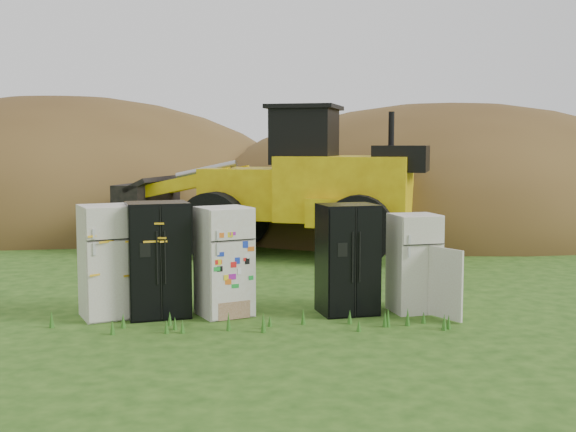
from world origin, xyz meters
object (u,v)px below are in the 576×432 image
(fridge_leftmost, at_px, (107,261))
(fridge_open_door, at_px, (414,263))
(fridge_black_side, at_px, (158,259))
(fridge_black_right, at_px, (347,259))
(fridge_sticker, at_px, (224,261))
(wheel_loader, at_px, (268,180))

(fridge_leftmost, bearing_deg, fridge_open_door, -21.83)
(fridge_leftmost, bearing_deg, fridge_black_side, -22.63)
(fridge_black_side, height_order, fridge_black_right, fridge_black_side)
(fridge_sticker, distance_m, wheel_loader, 6.49)
(fridge_black_side, height_order, wheel_loader, wheel_loader)
(fridge_leftmost, relative_size, fridge_open_door, 1.11)
(fridge_open_door, bearing_deg, fridge_black_right, 171.54)
(fridge_leftmost, distance_m, fridge_sticker, 1.79)
(fridge_sticker, bearing_deg, fridge_leftmost, 155.65)
(fridge_sticker, height_order, fridge_open_door, fridge_sticker)
(fridge_leftmost, xyz_separation_m, fridge_open_door, (4.78, 0.01, -0.09))
(fridge_leftmost, height_order, fridge_open_door, fridge_leftmost)
(fridge_leftmost, distance_m, fridge_open_door, 4.79)
(fridge_black_side, height_order, fridge_open_door, fridge_black_side)
(wheel_loader, bearing_deg, fridge_sticker, -80.52)
(fridge_black_side, bearing_deg, wheel_loader, 59.51)
(fridge_sticker, distance_m, fridge_black_right, 1.93)
(fridge_leftmost, xyz_separation_m, fridge_sticker, (1.79, -0.01, -0.02))
(fridge_black_right, distance_m, wheel_loader, 6.48)
(fridge_black_side, relative_size, fridge_black_right, 1.03)
(fridge_open_door, height_order, wheel_loader, wheel_loader)
(fridge_black_right, relative_size, wheel_loader, 0.23)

